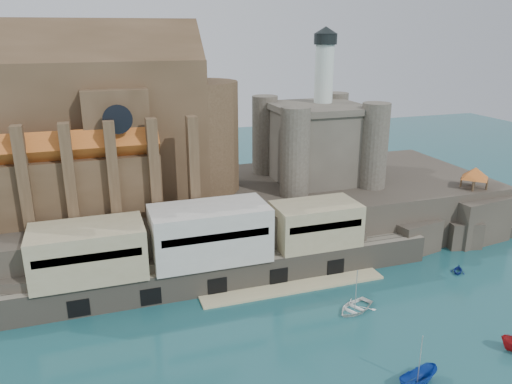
{
  "coord_description": "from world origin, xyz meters",
  "views": [
    {
      "loc": [
        -25.94,
        -46.46,
        38.77
      ],
      "look_at": [
        0.4,
        32.0,
        11.68
      ],
      "focal_mm": 35.0,
      "sensor_mm": 36.0,
      "label": 1
    }
  ],
  "objects": [
    {
      "name": "quay",
      "position": [
        -10.19,
        23.07,
        6.07
      ],
      "size": [
        70.0,
        12.0,
        13.05
      ],
      "color": "#6E6758",
      "rests_on": "ground"
    },
    {
      "name": "church",
      "position": [
        -24.13,
        41.85,
        22.13
      ],
      "size": [
        47.0,
        25.93,
        30.51
      ],
      "color": "#483421",
      "rests_on": "promontory"
    },
    {
      "name": "pavilion",
      "position": [
        42.0,
        26.0,
        12.73
      ],
      "size": [
        6.4,
        6.4,
        5.4
      ],
      "color": "#483421",
      "rests_on": "rock_outcrop"
    },
    {
      "name": "castle_keep",
      "position": [
        16.08,
        41.08,
        18.31
      ],
      "size": [
        21.2,
        21.2,
        29.3
      ],
      "color": "#494439",
      "rests_on": "promontory"
    },
    {
      "name": "ground",
      "position": [
        0.0,
        0.0,
        0.0
      ],
      "size": [
        300.0,
        300.0,
        0.0
      ],
      "primitive_type": "plane",
      "color": "#17464C",
      "rests_on": "ground"
    },
    {
      "name": "boat_2",
      "position": [
        6.74,
        -7.29,
        0.0
      ],
      "size": [
        2.5,
        2.46,
        5.54
      ],
      "primitive_type": "imported",
      "rotation": [
        0.0,
        0.0,
        1.77
      ],
      "color": "#133CA0",
      "rests_on": "ground"
    },
    {
      "name": "boat_6",
      "position": [
        7.85,
        9.12,
        0.0
      ],
      "size": [
        3.23,
        4.77,
        6.5
      ],
      "primitive_type": "imported",
      "rotation": [
        0.0,
        0.0,
        5.16
      ],
      "color": "white",
      "rests_on": "ground"
    },
    {
      "name": "promontory",
      "position": [
        -0.19,
        39.37,
        4.92
      ],
      "size": [
        100.0,
        36.0,
        10.0
      ],
      "color": "#2C2621",
      "rests_on": "ground"
    },
    {
      "name": "rock_outcrop",
      "position": [
        42.0,
        25.84,
        4.02
      ],
      "size": [
        14.5,
        10.5,
        8.7
      ],
      "color": "#2C2621",
      "rests_on": "ground"
    },
    {
      "name": "boat_7",
      "position": [
        30.0,
        14.0,
        0.0
      ],
      "size": [
        3.13,
        3.14,
        3.19
      ],
      "primitive_type": "imported",
      "rotation": [
        0.0,
        0.0,
        5.49
      ],
      "color": "navy",
      "rests_on": "ground"
    }
  ]
}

